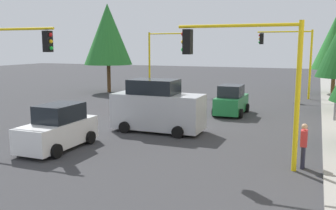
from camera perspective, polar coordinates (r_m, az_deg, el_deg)
ground_plane at (r=21.92m, az=-0.30°, el=-2.86°), size 120.00×120.00×0.00m
traffic_signal_far_right at (r=36.58m, az=-0.31°, el=8.42°), size 0.36×4.59×5.84m
traffic_signal_near_right at (r=19.55m, az=-23.05°, el=6.41°), size 0.36×4.59×5.45m
traffic_signal_near_left at (r=14.09m, az=11.91°, el=6.07°), size 0.36×4.59×5.40m
traffic_signal_far_left at (r=33.94m, az=18.06°, el=7.96°), size 0.36×4.59×5.87m
tree_opposite_side at (r=37.17m, az=-9.20°, el=10.62°), size 4.67×4.67×8.55m
tree_roadside_far at (r=37.89m, az=24.32°, el=8.86°), size 4.11×4.11×7.51m
delivery_van_silver at (r=19.75m, az=-1.63°, el=-0.40°), size 2.22×4.80×2.77m
car_red at (r=26.97m, az=-2.36°, el=1.31°), size 4.16×2.08×1.98m
car_white at (r=17.21m, az=-16.44°, el=-3.49°), size 3.95×1.95×1.98m
car_green at (r=25.08m, az=9.67°, el=0.60°), size 3.70×1.93×1.98m
pedestrian_crossing at (r=14.73m, az=20.05°, el=-5.71°), size 0.40×0.24×1.70m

